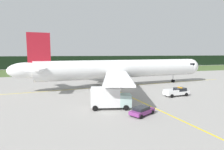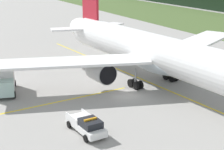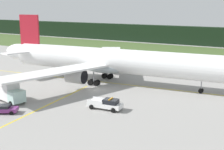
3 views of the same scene
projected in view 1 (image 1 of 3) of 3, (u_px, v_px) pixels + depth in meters
ground at (128, 90)px, 47.71m from camera, size 320.00×320.00×0.00m
grass_verge at (90, 71)px, 100.94m from camera, size 320.00×35.99×0.04m
distant_tree_line at (84, 62)px, 122.89m from camera, size 288.00×4.45×7.55m
taxiway_centerline_main at (123, 86)px, 53.83m from camera, size 75.20×7.68×0.01m
taxiway_centerline_spur at (157, 109)px, 31.43m from camera, size 3.83×36.03×0.01m
airliner at (121, 69)px, 53.04m from camera, size 56.76×47.00×14.19m
ops_pickup_truck at (177, 92)px, 41.01m from camera, size 5.83×2.66×1.94m
catering_truck at (109, 98)px, 31.48m from camera, size 7.09×3.92×3.80m
staff_car at (142, 111)px, 28.31m from camera, size 4.61×3.69×1.30m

